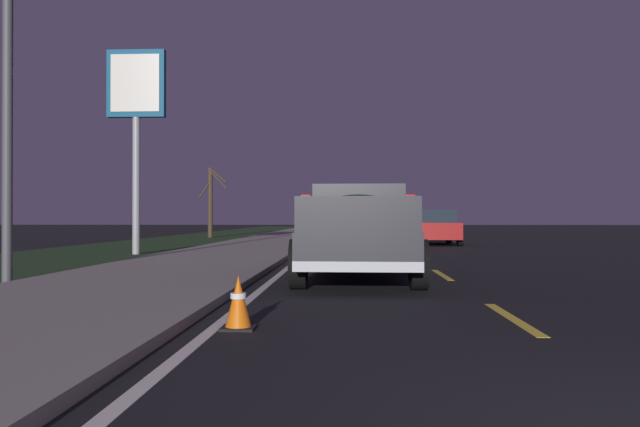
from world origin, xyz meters
TOP-DOWN VIEW (x-y plane):
  - ground at (27.00, 0.00)m, footprint 144.00×144.00m
  - sidewalk_shoulder at (27.00, 5.70)m, footprint 108.00×4.00m
  - grass_verge at (27.00, 10.70)m, footprint 108.00×6.00m
  - lane_markings at (29.49, 2.51)m, footprint 108.73×3.54m
  - pickup_truck at (9.37, 1.75)m, footprint 5.46×2.36m
  - sedan_silver at (24.47, 1.67)m, footprint 4.45×2.10m
  - sedan_red at (24.81, -1.80)m, footprint 4.40×2.02m
  - sedan_white at (35.98, 1.56)m, footprint 4.42×2.05m
  - sedan_green at (35.32, -1.96)m, footprint 4.44×2.08m
  - gas_price_sign at (17.11, 8.89)m, footprint 0.27×1.90m
  - bare_tree_far at (34.08, 10.25)m, footprint 0.71×1.69m
  - traffic_cone_near at (3.79, 3.13)m, footprint 0.36×0.36m

SIDE VIEW (x-z plane):
  - ground at x=27.00m, z-range 0.00..0.00m
  - grass_verge at x=27.00m, z-range 0.00..0.01m
  - lane_markings at x=29.49m, z-range 0.00..0.01m
  - sidewalk_shoulder at x=27.00m, z-range 0.00..0.12m
  - traffic_cone_near at x=3.79m, z-range -0.01..0.57m
  - sedan_silver at x=24.47m, z-range 0.01..1.55m
  - sedan_red at x=24.81m, z-range 0.01..1.55m
  - sedan_white at x=35.98m, z-range 0.01..1.55m
  - sedan_green at x=35.32m, z-range 0.01..1.55m
  - pickup_truck at x=9.37m, z-range 0.05..1.92m
  - bare_tree_far at x=34.08m, z-range 0.13..4.35m
  - gas_price_sign at x=17.11m, z-range 1.67..8.34m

